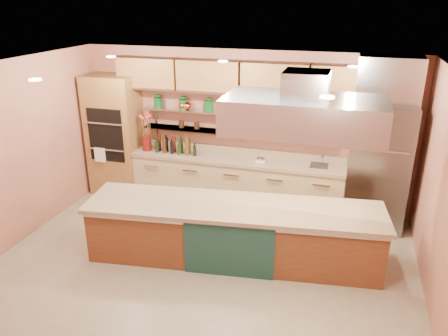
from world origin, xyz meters
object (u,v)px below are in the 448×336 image
(kitchen_scale, at_px, (261,159))
(copper_kettle, at_px, (186,106))
(refrigerator, at_px, (378,167))
(island, at_px, (233,232))
(flower_vase, at_px, (147,143))
(green_canister, at_px, (208,106))

(kitchen_scale, height_order, copper_kettle, copper_kettle)
(refrigerator, bearing_deg, kitchen_scale, 179.71)
(island, distance_m, flower_vase, 2.80)
(flower_vase, distance_m, green_canister, 1.38)
(refrigerator, bearing_deg, island, -139.95)
(refrigerator, bearing_deg, copper_kettle, 176.12)
(island, relative_size, flower_vase, 13.70)
(refrigerator, height_order, island, refrigerator)
(island, relative_size, green_canister, 22.06)
(flower_vase, bearing_deg, green_canister, 10.84)
(green_canister, bearing_deg, flower_vase, -169.16)
(copper_kettle, bearing_deg, green_canister, 0.00)
(island, bearing_deg, copper_kettle, 119.64)
(copper_kettle, bearing_deg, island, -53.27)
(refrigerator, relative_size, island, 0.51)
(refrigerator, height_order, green_canister, refrigerator)
(kitchen_scale, height_order, green_canister, green_canister)
(island, distance_m, copper_kettle, 2.72)
(kitchen_scale, bearing_deg, green_canister, -178.89)
(refrigerator, relative_size, copper_kettle, 11.86)
(refrigerator, xyz_separation_m, island, (-1.98, -1.66, -0.62))
(copper_kettle, xyz_separation_m, green_canister, (0.41, 0.00, 0.02))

